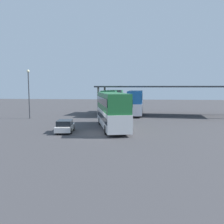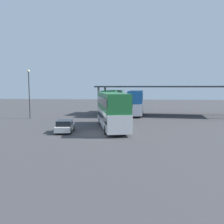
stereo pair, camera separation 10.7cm
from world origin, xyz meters
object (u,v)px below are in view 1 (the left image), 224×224
object	(u,v)px
double_decker_near_canopy	(113,101)
double_decker_mid_row	(136,102)
parked_hatchback	(65,126)
double_decker_main	(112,109)
lamppost_tall	(29,88)

from	to	relation	value
double_decker_near_canopy	double_decker_mid_row	bearing A→B (deg)	-91.47
parked_hatchback	double_decker_main	bearing A→B (deg)	-67.88
double_decker_main	double_decker_near_canopy	size ratio (longest dim) A/B	0.95
double_decker_mid_row	lamppost_tall	world-z (taller)	lamppost_tall
parked_hatchback	lamppost_tall	xyz separation A→B (m)	(-8.89, 10.46, 4.14)
lamppost_tall	double_decker_near_canopy	bearing A→B (deg)	30.87
double_decker_mid_row	lamppost_tall	size ratio (longest dim) A/B	1.43
double_decker_main	parked_hatchback	xyz separation A→B (m)	(-4.93, -2.75, -1.67)
double_decker_main	parked_hatchback	bearing A→B (deg)	104.93
double_decker_main	double_decker_mid_row	size ratio (longest dim) A/B	1.02
double_decker_main	lamppost_tall	size ratio (longest dim) A/B	1.47
double_decker_main	parked_hatchback	distance (m)	5.88
double_decker_near_canopy	double_decker_main	bearing A→B (deg)	-171.60
double_decker_mid_row	lamppost_tall	xyz separation A→B (m)	(-16.58, -7.11, 2.47)
double_decker_mid_row	double_decker_main	bearing A→B (deg)	171.51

